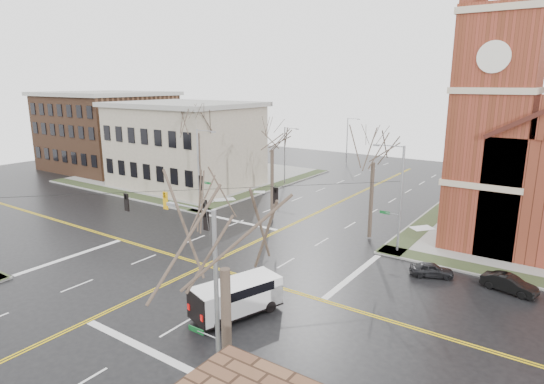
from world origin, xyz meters
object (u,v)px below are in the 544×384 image
Objects in this scene: streetlight_north_a at (286,153)px; streetlight_north_b at (348,139)px; signal_pole_ne at (399,196)px; signal_pole_se at (214,303)px; tree_nw_far at (198,128)px; cargo_van at (240,295)px; signal_pole_nw at (200,167)px; parked_car_a at (431,270)px; parked_car_b at (509,284)px; tree_nw_near at (272,146)px; tree_se at (225,255)px; tree_ne at (373,157)px.

streetlight_north_a is 20.00m from streetlight_north_b.
signal_pole_ne is at bearing -58.95° from streetlight_north_b.
tree_nw_far is (-24.32, 24.68, 4.07)m from signal_pole_se.
signal_pole_ne reaches higher than cargo_van.
parked_car_a is (26.67, -3.46, -4.41)m from signal_pole_nw.
tree_nw_far reaches higher than streetlight_north_b.
parked_car_a is 5.17m from parked_car_b.
tree_nw_far is 10.40m from tree_nw_near.
tree_nw_near reaches higher than parked_car_a.
parked_car_a is at bearing 75.31° from cargo_van.
parked_car_a is (4.02, -3.46, -4.41)m from signal_pole_ne.
tree_nw_near is at bearing 50.59° from parked_car_a.
streetlight_north_b is (-21.97, 36.50, -0.48)m from signal_pole_ne.
signal_pole_ne is at bearing 90.00° from signal_pole_se.
signal_pole_nw is 4.71m from tree_nw_far.
tree_se is (26.99, -26.97, -0.50)m from tree_nw_far.
parked_car_b is 24.52m from tree_se.
parked_car_a is 20.10m from tree_nw_near.
parked_car_a is at bearing 107.30° from parked_car_b.
tree_nw_far is at bearing -179.45° from tree_ne.
signal_pole_nw is 1.12× the size of streetlight_north_a.
cargo_van is 27.83m from tree_nw_far.
tree_ne is at bearing 105.29° from cargo_van.
tree_se reaches higher than signal_pole_se.
signal_pole_nw reaches higher than cargo_van.
streetlight_north_a is 2.21× the size of parked_car_b.
streetlight_north_a is (0.67, 16.50, -0.48)m from signal_pole_nw.
tree_nw_near is (-13.98, 1.64, 2.91)m from signal_pole_ne.
parked_car_b is 0.29× the size of tree_nw_far.
tree_se is (16.66, -26.93, 0.66)m from tree_nw_near.
streetlight_north_a is at bearing 137.41° from cargo_van.
tree_ne reaches higher than signal_pole_se.
tree_nw_near is at bearing 119.57° from signal_pole_se.
cargo_van is at bearing -61.38° from streetlight_north_a.
tree_nw_far reaches higher than signal_pole_se.
tree_ne is at bearing 149.15° from signal_pole_ne.
tree_ne is at bearing 97.24° from signal_pole_se.
tree_nw_near is (7.99, -34.86, 3.39)m from streetlight_north_b.
parked_car_b is 24.71m from tree_nw_near.
parked_car_a is at bearing -40.70° from signal_pole_ne.
streetlight_north_b is 35.19m from tree_nw_far.
streetlight_north_b is 35.92m from tree_nw_near.
parked_car_a is at bearing 86.47° from tree_se.
signal_pole_ne is 16.94m from cargo_van.
streetlight_north_b is at bearing 118.53° from tree_ne.
tree_nw_far is at bearing 176.04° from signal_pole_ne.
parked_car_a is 0.87× the size of parked_car_b.
tree_nw_far is (-2.34, -34.82, 4.56)m from streetlight_north_b.
signal_pole_ne reaches higher than parked_car_a.
parked_car_b is (31.82, -3.01, -4.35)m from signal_pole_nw.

